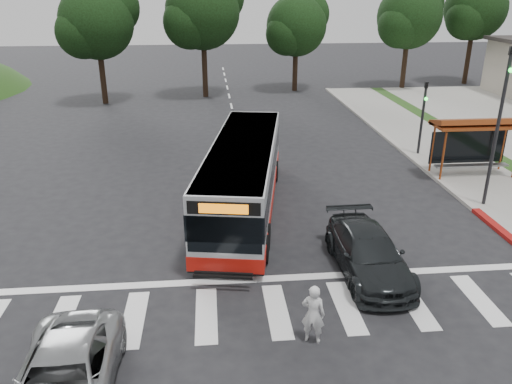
{
  "coord_description": "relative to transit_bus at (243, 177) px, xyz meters",
  "views": [
    {
      "loc": [
        -1.7,
        -16.71,
        8.44
      ],
      "look_at": [
        -0.13,
        0.06,
        1.6
      ],
      "focal_mm": 35.0,
      "sensor_mm": 36.0,
      "label": 1
    }
  ],
  "objects": [
    {
      "name": "ground",
      "position": [
        0.44,
        -2.1,
        -1.42
      ],
      "size": [
        140.0,
        140.0,
        0.0
      ],
      "primitive_type": "plane",
      "color": "black",
      "rests_on": "ground"
    },
    {
      "name": "sidewalk_east",
      "position": [
        11.44,
        5.9,
        -1.36
      ],
      "size": [
        4.0,
        40.0,
        0.12
      ],
      "primitive_type": "cube",
      "color": "gray",
      "rests_on": "ground"
    },
    {
      "name": "curb_east",
      "position": [
        9.44,
        5.9,
        -1.35
      ],
      "size": [
        0.3,
        40.0,
        0.15
      ],
      "primitive_type": "cube",
      "color": "#9E9991",
      "rests_on": "ground"
    },
    {
      "name": "crosswalk_ladder",
      "position": [
        0.44,
        -7.1,
        -1.42
      ],
      "size": [
        18.0,
        2.6,
        0.01
      ],
      "primitive_type": "cube",
      "color": "silver",
      "rests_on": "ground"
    },
    {
      "name": "bus_shelter",
      "position": [
        11.24,
        3.0,
        0.93
      ],
      "size": [
        4.2,
        1.6,
        2.86
      ],
      "color": "#913D18",
      "rests_on": "sidewalk_east"
    },
    {
      "name": "traffic_signal_ne_tall",
      "position": [
        10.04,
        -0.61,
        2.45
      ],
      "size": [
        0.18,
        0.37,
        6.5
      ],
      "color": "black",
      "rests_on": "ground"
    },
    {
      "name": "traffic_signal_ne_short",
      "position": [
        10.04,
        6.39,
        1.05
      ],
      "size": [
        0.18,
        0.37,
        4.0
      ],
      "color": "black",
      "rests_on": "ground"
    },
    {
      "name": "tree_ne_a",
      "position": [
        16.52,
        25.96,
        4.97
      ],
      "size": [
        6.16,
        5.74,
        9.3
      ],
      "color": "black",
      "rests_on": "parking_lot"
    },
    {
      "name": "tree_ne_b",
      "position": [
        23.52,
        27.96,
        5.49
      ],
      "size": [
        6.16,
        5.74,
        10.02
      ],
      "color": "black",
      "rests_on": "ground"
    },
    {
      "name": "tree_north_a",
      "position": [
        -1.47,
        23.97,
        5.5
      ],
      "size": [
        6.6,
        6.15,
        10.17
      ],
      "color": "black",
      "rests_on": "ground"
    },
    {
      "name": "tree_north_b",
      "position": [
        6.51,
        25.96,
        4.24
      ],
      "size": [
        5.72,
        5.33,
        8.43
      ],
      "color": "black",
      "rests_on": "ground"
    },
    {
      "name": "tree_north_c",
      "position": [
        -9.48,
        21.96,
        4.87
      ],
      "size": [
        6.16,
        5.74,
        9.3
      ],
      "color": "black",
      "rests_on": "ground"
    },
    {
      "name": "transit_bus",
      "position": [
        0.0,
        0.0,
        0.0
      ],
      "size": [
        4.27,
        11.28,
        2.85
      ],
      "primitive_type": null,
      "rotation": [
        0.0,
        0.0,
        -0.17
      ],
      "color": "silver",
      "rests_on": "ground"
    },
    {
      "name": "pedestrian",
      "position": [
        1.17,
        -8.46,
        -0.6
      ],
      "size": [
        0.71,
        0.59,
        1.65
      ],
      "primitive_type": "imported",
      "rotation": [
        0.0,
        0.0,
        2.76
      ],
      "color": "silver",
      "rests_on": "ground"
    },
    {
      "name": "dark_sedan",
      "position": [
        3.6,
        -5.28,
        -0.73
      ],
      "size": [
        2.05,
        4.83,
        1.39
      ],
      "primitive_type": "imported",
      "rotation": [
        0.0,
        0.0,
        0.02
      ],
      "color": "black",
      "rests_on": "ground"
    },
    {
      "name": "silver_suv_south",
      "position": [
        -4.59,
        -10.05,
        -0.78
      ],
      "size": [
        2.25,
        4.68,
        1.29
      ],
      "primitive_type": "imported",
      "rotation": [
        0.0,
        0.0,
        0.03
      ],
      "color": "#949799",
      "rests_on": "ground"
    }
  ]
}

